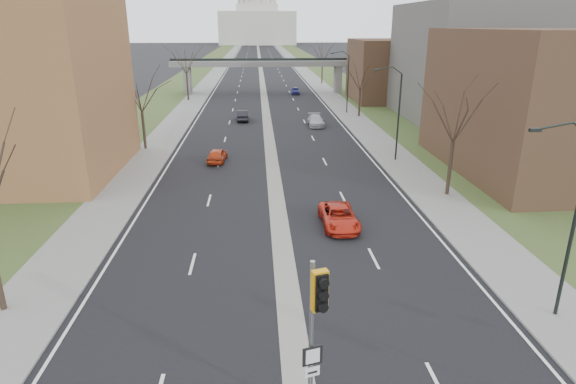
{
  "coord_description": "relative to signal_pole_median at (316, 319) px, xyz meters",
  "views": [
    {
      "loc": [
        -1.31,
        -11.68,
        12.33
      ],
      "look_at": [
        0.17,
        11.34,
        4.28
      ],
      "focal_mm": 30.0,
      "sensor_mm": 36.0,
      "label": 1
    }
  ],
  "objects": [
    {
      "name": "streetlight_far",
      "position": [
        10.68,
        57.46,
        2.92
      ],
      "size": [
        2.61,
        0.2,
        8.7
      ],
      "color": "black",
      "rests_on": "sidewalk_right"
    },
    {
      "name": "car_right_far",
      "position": [
        5.58,
        78.49,
        -3.38
      ],
      "size": [
        1.7,
        3.88,
        1.3
      ],
      "primitive_type": "imported",
      "rotation": [
        0.0,
        0.0,
        -0.04
      ],
      "color": "navy",
      "rests_on": "ground"
    },
    {
      "name": "tree_right_c",
      "position": [
        12.69,
        94.46,
        3.01
      ],
      "size": [
        7.65,
        7.65,
        9.99
      ],
      "color": "#382B21",
      "rests_on": "sidewalk_right"
    },
    {
      "name": "tree_right_a",
      "position": [
        12.69,
        21.46,
        2.6
      ],
      "size": [
        7.2,
        7.2,
        9.4
      ],
      "color": "#382B21",
      "rests_on": "sidewalk_right"
    },
    {
      "name": "car_right_mid",
      "position": [
        5.86,
        48.58,
        -3.35
      ],
      "size": [
        1.98,
        4.72,
        1.36
      ],
      "primitive_type": "imported",
      "rotation": [
        0.0,
        0.0,
        -0.01
      ],
      "color": "#A8A9B0",
      "rests_on": "ground"
    },
    {
      "name": "tree_right_b",
      "position": [
        12.69,
        54.46,
        1.79
      ],
      "size": [
        6.3,
        6.3,
        8.22
      ],
      "color": "#382B21",
      "rests_on": "sidewalk_right"
    },
    {
      "name": "commercial_block_far",
      "position": [
        21.69,
        69.46,
        0.97
      ],
      "size": [
        14.0,
        14.0,
        10.0
      ],
      "primitive_type": "cube",
      "color": "#4C3223",
      "rests_on": "ground"
    },
    {
      "name": "car_left_far",
      "position": [
        -3.59,
        52.79,
        -3.32
      ],
      "size": [
        1.62,
        4.37,
        1.43
      ],
      "primitive_type": "imported",
      "rotation": [
        0.0,
        0.0,
        3.17
      ],
      "color": "black",
      "rests_on": "ground"
    },
    {
      "name": "capitol",
      "position": [
        -0.31,
        319.46,
        14.57
      ],
      "size": [
        48.0,
        42.0,
        55.75
      ],
      "color": "beige",
      "rests_on": "ground"
    },
    {
      "name": "car_left_near",
      "position": [
        -5.47,
        32.19,
        -3.38
      ],
      "size": [
        1.9,
        3.98,
        1.31
      ],
      "primitive_type": "imported",
      "rotation": [
        0.0,
        0.0,
        3.05
      ],
      "color": "#B63614",
      "rests_on": "ground"
    },
    {
      "name": "signal_pole_median",
      "position": [
        0.0,
        0.0,
        0.0
      ],
      "size": [
        0.77,
        0.97,
        5.79
      ],
      "rotation": [
        0.0,
        0.0,
        0.28
      ],
      "color": "gray",
      "rests_on": "ground"
    },
    {
      "name": "median_strip",
      "position": [
        -0.31,
        149.46,
        -4.03
      ],
      "size": [
        1.2,
        600.0,
        0.02
      ],
      "primitive_type": "cube",
      "color": "gray",
      "rests_on": "ground"
    },
    {
      "name": "car_right_near",
      "position": [
        3.49,
        16.13,
        -3.38
      ],
      "size": [
        2.26,
        4.77,
        1.31
      ],
      "primitive_type": "imported",
      "rotation": [
        0.0,
        0.0,
        0.02
      ],
      "color": "red",
      "rests_on": "ground"
    },
    {
      "name": "sidewalk_right",
      "position": [
        11.69,
        149.46,
        -3.97
      ],
      "size": [
        4.0,
        600.0,
        0.12
      ],
      "primitive_type": "cube",
      "color": "gray",
      "rests_on": "ground"
    },
    {
      "name": "grass_verge_left",
      "position": [
        -18.31,
        149.46,
        -3.98
      ],
      "size": [
        8.0,
        600.0,
        0.1
      ],
      "primitive_type": "cube",
      "color": "#374921",
      "rests_on": "ground"
    },
    {
      "name": "streetlight_near",
      "position": [
        10.68,
        5.46,
        2.92
      ],
      "size": [
        2.61,
        0.2,
        8.7
      ],
      "color": "black",
      "rests_on": "sidewalk_right"
    },
    {
      "name": "tree_left_b",
      "position": [
        -13.31,
        37.46,
        2.19
      ],
      "size": [
        6.75,
        6.75,
        8.81
      ],
      "color": "#382B21",
      "rests_on": "sidewalk_left"
    },
    {
      "name": "pedestrian_bridge",
      "position": [
        -0.31,
        79.46,
        0.81
      ],
      "size": [
        34.0,
        3.0,
        6.45
      ],
      "color": "slate",
      "rests_on": "ground"
    },
    {
      "name": "streetlight_mid",
      "position": [
        10.68,
        31.46,
        2.92
      ],
      "size": [
        2.61,
        0.2,
        8.7
      ],
      "color": "black",
      "rests_on": "sidewalk_right"
    },
    {
      "name": "grass_verge_right",
      "position": [
        17.69,
        149.46,
        -3.98
      ],
      "size": [
        8.0,
        600.0,
        0.1
      ],
      "primitive_type": "cube",
      "color": "#374921",
      "rests_on": "ground"
    },
    {
      "name": "tree_left_c",
      "position": [
        -13.31,
        71.46,
        3.01
      ],
      "size": [
        7.65,
        7.65,
        9.99
      ],
      "color": "#382B21",
      "rests_on": "sidewalk_left"
    },
    {
      "name": "sidewalk_left",
      "position": [
        -12.31,
        149.46,
        -3.97
      ],
      "size": [
        4.0,
        600.0,
        0.12
      ],
      "primitive_type": "cube",
      "color": "gray",
      "rests_on": "ground"
    },
    {
      "name": "commercial_block_mid",
      "position": [
        27.69,
        51.46,
        3.47
      ],
      "size": [
        18.0,
        22.0,
        15.0
      ],
      "primitive_type": "cube",
      "color": "#55534E",
      "rests_on": "ground"
    },
    {
      "name": "road_surface",
      "position": [
        -0.31,
        149.46,
        -4.03
      ],
      "size": [
        20.0,
        600.0,
        0.01
      ],
      "primitive_type": "cube",
      "color": "black",
      "rests_on": "ground"
    },
    {
      "name": "commercial_block_near",
      "position": [
        23.69,
        27.46,
        1.97
      ],
      "size": [
        16.0,
        20.0,
        12.0
      ],
      "primitive_type": "cube",
      "color": "#4C3223",
      "rests_on": "ground"
    }
  ]
}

